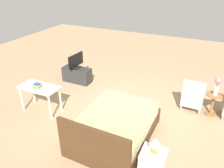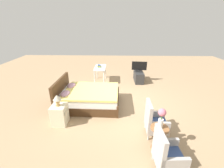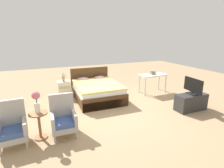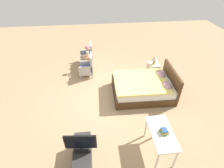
{
  "view_description": "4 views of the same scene",
  "coord_description": "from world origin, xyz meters",
  "px_view_note": "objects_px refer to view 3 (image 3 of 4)",
  "views": [
    {
      "loc": [
        -1.73,
        4.59,
        3.4
      ],
      "look_at": [
        0.39,
        0.03,
        0.75
      ],
      "focal_mm": 35.0,
      "sensor_mm": 36.0,
      "label": 1
    },
    {
      "loc": [
        -4.74,
        0.17,
        2.75
      ],
      "look_at": [
        0.37,
        0.31,
        0.58
      ],
      "focal_mm": 24.0,
      "sensor_mm": 36.0,
      "label": 2
    },
    {
      "loc": [
        -1.95,
        -4.55,
        2.2
      ],
      "look_at": [
        -0.09,
        -0.11,
        0.84
      ],
      "focal_mm": 28.0,
      "sensor_mm": 36.0,
      "label": 3
    },
    {
      "loc": [
        4.45,
        -0.51,
        4.04
      ],
      "look_at": [
        0.09,
        -0.03,
        0.72
      ],
      "focal_mm": 28.0,
      "sensor_mm": 36.0,
      "label": 4
    }
  ],
  "objects_px": {
    "flower_vase": "(36,100)",
    "tv_stand": "(191,102)",
    "nightstand": "(64,89)",
    "table_lamp": "(63,75)",
    "tv_flatscreen": "(193,86)",
    "armchair_by_window_left": "(12,128)",
    "armchair_by_window_right": "(63,119)",
    "vanity_desk": "(153,77)",
    "book_stack": "(153,73)",
    "side_table": "(39,122)",
    "bed": "(96,90)"
  },
  "relations": [
    {
      "from": "flower_vase",
      "to": "tv_stand",
      "type": "bearing_deg",
      "value": -1.84
    },
    {
      "from": "flower_vase",
      "to": "nightstand",
      "type": "relative_size",
      "value": 0.81
    },
    {
      "from": "nightstand",
      "to": "vanity_desk",
      "type": "distance_m",
      "value": 3.39
    },
    {
      "from": "vanity_desk",
      "to": "book_stack",
      "type": "xyz_separation_m",
      "value": [
        0.01,
        0.04,
        0.16
      ]
    },
    {
      "from": "armchair_by_window_right",
      "to": "tv_stand",
      "type": "relative_size",
      "value": 0.96
    },
    {
      "from": "table_lamp",
      "to": "tv_stand",
      "type": "bearing_deg",
      "value": -38.68
    },
    {
      "from": "armchair_by_window_right",
      "to": "flower_vase",
      "type": "bearing_deg",
      "value": 176.87
    },
    {
      "from": "armchair_by_window_right",
      "to": "book_stack",
      "type": "height_order",
      "value": "armchair_by_window_right"
    },
    {
      "from": "bed",
      "to": "armchair_by_window_right",
      "type": "bearing_deg",
      "value": -125.84
    },
    {
      "from": "book_stack",
      "to": "nightstand",
      "type": "bearing_deg",
      "value": 166.4
    },
    {
      "from": "armchair_by_window_right",
      "to": "tv_flatscreen",
      "type": "height_order",
      "value": "tv_flatscreen"
    },
    {
      "from": "flower_vase",
      "to": "tv_stand",
      "type": "height_order",
      "value": "flower_vase"
    },
    {
      "from": "nightstand",
      "to": "tv_flatscreen",
      "type": "xyz_separation_m",
      "value": [
        3.36,
        -2.69,
        0.45
      ]
    },
    {
      "from": "bed",
      "to": "table_lamp",
      "type": "relative_size",
      "value": 6.22
    },
    {
      "from": "table_lamp",
      "to": "tv_flatscreen",
      "type": "relative_size",
      "value": 0.47
    },
    {
      "from": "armchair_by_window_left",
      "to": "nightstand",
      "type": "height_order",
      "value": "armchair_by_window_left"
    },
    {
      "from": "bed",
      "to": "tv_flatscreen",
      "type": "relative_size",
      "value": 2.92
    },
    {
      "from": "flower_vase",
      "to": "tv_stand",
      "type": "relative_size",
      "value": 0.5
    },
    {
      "from": "nightstand",
      "to": "vanity_desk",
      "type": "xyz_separation_m",
      "value": [
        3.27,
        -0.83,
        0.33
      ]
    },
    {
      "from": "armchair_by_window_right",
      "to": "side_table",
      "type": "height_order",
      "value": "armchair_by_window_right"
    },
    {
      "from": "armchair_by_window_right",
      "to": "side_table",
      "type": "bearing_deg",
      "value": 176.87
    },
    {
      "from": "armchair_by_window_left",
      "to": "tv_stand",
      "type": "height_order",
      "value": "armchair_by_window_left"
    },
    {
      "from": "side_table",
      "to": "bed",
      "type": "bearing_deg",
      "value": 45.1
    },
    {
      "from": "bed",
      "to": "side_table",
      "type": "relative_size",
      "value": 3.4
    },
    {
      "from": "table_lamp",
      "to": "book_stack",
      "type": "height_order",
      "value": "table_lamp"
    },
    {
      "from": "book_stack",
      "to": "armchair_by_window_right",
      "type": "bearing_deg",
      "value": -153.91
    },
    {
      "from": "side_table",
      "to": "book_stack",
      "type": "bearing_deg",
      "value": 22.94
    },
    {
      "from": "flower_vase",
      "to": "book_stack",
      "type": "height_order",
      "value": "flower_vase"
    },
    {
      "from": "side_table",
      "to": "vanity_desk",
      "type": "xyz_separation_m",
      "value": [
        4.15,
        1.72,
        0.24
      ]
    },
    {
      "from": "armchair_by_window_left",
      "to": "tv_stand",
      "type": "relative_size",
      "value": 0.96
    },
    {
      "from": "flower_vase",
      "to": "tv_stand",
      "type": "distance_m",
      "value": 4.28
    },
    {
      "from": "armchair_by_window_left",
      "to": "nightstand",
      "type": "xyz_separation_m",
      "value": [
        1.38,
        2.58,
        -0.08
      ]
    },
    {
      "from": "armchair_by_window_left",
      "to": "book_stack",
      "type": "relative_size",
      "value": 4.23
    },
    {
      "from": "flower_vase",
      "to": "tv_flatscreen",
      "type": "height_order",
      "value": "flower_vase"
    },
    {
      "from": "armchair_by_window_left",
      "to": "tv_stand",
      "type": "bearing_deg",
      "value": -1.31
    },
    {
      "from": "side_table",
      "to": "tv_flatscreen",
      "type": "bearing_deg",
      "value": -1.85
    },
    {
      "from": "table_lamp",
      "to": "nightstand",
      "type": "bearing_deg",
      "value": -90.0
    },
    {
      "from": "armchair_by_window_left",
      "to": "tv_flatscreen",
      "type": "bearing_deg",
      "value": -1.31
    },
    {
      "from": "armchair_by_window_right",
      "to": "flower_vase",
      "type": "distance_m",
      "value": 0.73
    },
    {
      "from": "side_table",
      "to": "tv_stand",
      "type": "relative_size",
      "value": 0.63
    },
    {
      "from": "flower_vase",
      "to": "tv_flatscreen",
      "type": "xyz_separation_m",
      "value": [
        4.23,
        -0.14,
        -0.15
      ]
    },
    {
      "from": "armchair_by_window_left",
      "to": "vanity_desk",
      "type": "distance_m",
      "value": 4.98
    },
    {
      "from": "armchair_by_window_left",
      "to": "side_table",
      "type": "bearing_deg",
      "value": 3.13
    },
    {
      "from": "side_table",
      "to": "nightstand",
      "type": "relative_size",
      "value": 1.03
    },
    {
      "from": "flower_vase",
      "to": "vanity_desk",
      "type": "xyz_separation_m",
      "value": [
        4.15,
        1.72,
        -0.28
      ]
    },
    {
      "from": "nightstand",
      "to": "table_lamp",
      "type": "relative_size",
      "value": 1.78
    },
    {
      "from": "armchair_by_window_right",
      "to": "vanity_desk",
      "type": "bearing_deg",
      "value": 25.62
    },
    {
      "from": "armchair_by_window_right",
      "to": "tv_stand",
      "type": "height_order",
      "value": "armchair_by_window_right"
    },
    {
      "from": "bed",
      "to": "flower_vase",
      "type": "relative_size",
      "value": 4.3
    },
    {
      "from": "nightstand",
      "to": "armchair_by_window_left",
      "type": "bearing_deg",
      "value": -118.19
    }
  ]
}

